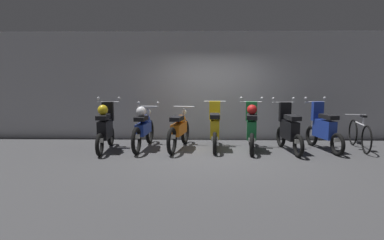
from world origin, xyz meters
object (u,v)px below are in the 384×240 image
Objects in this scene: motorbike_slot_0 at (105,128)px; motorbike_slot_1 at (143,128)px; motorbike_slot_3 at (215,128)px; motorbike_slot_6 at (323,129)px; motorbike_slot_2 at (179,130)px; motorbike_slot_5 at (289,130)px; motorbike_slot_4 at (251,127)px; bicycle at (359,135)px.

motorbike_slot_1 is (0.89, 0.24, -0.04)m from motorbike_slot_0.
motorbike_slot_6 is (2.66, -0.10, 0.00)m from motorbike_slot_3.
motorbike_slot_2 is at bearing -177.81° from motorbike_slot_3.
motorbike_slot_2 is 2.67m from motorbike_slot_5.
motorbike_slot_0 is 1.00× the size of motorbike_slot_4.
motorbike_slot_3 is (0.89, 0.03, 0.03)m from motorbike_slot_2.
bicycle is at bearing 0.72° from motorbike_slot_2.
motorbike_slot_6 is at bearing 11.05° from motorbike_slot_5.
motorbike_slot_3 is 1.00× the size of motorbike_slot_5.
motorbike_slot_5 is (2.66, -0.23, 0.04)m from motorbike_slot_2.
motorbike_slot_3 is 0.98× the size of bicycle.
motorbike_slot_1 is 1.01× the size of motorbike_slot_2.
motorbike_slot_3 is 1.00× the size of motorbike_slot_4.
motorbike_slot_0 is at bearing -172.48° from motorbike_slot_2.
motorbike_slot_0 reaches higher than bicycle.
motorbike_slot_0 is 5.34m from motorbike_slot_6.
motorbike_slot_5 is 0.90m from motorbike_slot_6.
motorbike_slot_3 is at bearing 0.84° from motorbike_slot_1.
motorbike_slot_0 is 3.57m from motorbike_slot_4.
motorbike_slot_3 is 1.01× the size of motorbike_slot_6.
motorbike_slot_0 is 1.01× the size of motorbike_slot_6.
motorbike_slot_3 is 1.80m from motorbike_slot_5.
motorbike_slot_5 is (3.56, -0.24, -0.00)m from motorbike_slot_1.
motorbike_slot_4 is 1.00× the size of motorbike_slot_5.
bicycle is (6.28, 0.29, -0.21)m from motorbike_slot_0.
bicycle is at bearing 0.52° from motorbike_slot_1.
motorbike_slot_2 is 1.15× the size of motorbike_slot_3.
motorbike_slot_6 is (5.34, 0.17, -0.04)m from motorbike_slot_0.
motorbike_slot_2 is (1.79, 0.24, -0.08)m from motorbike_slot_0.
motorbike_slot_0 and motorbike_slot_5 have the same top height.
motorbike_slot_2 is 1.15× the size of motorbike_slot_5.
motorbike_slot_2 is 1.16× the size of motorbike_slot_6.
motorbike_slot_2 is 4.50m from bicycle.
motorbike_slot_2 is (0.89, -0.01, -0.04)m from motorbike_slot_1.
bicycle is at bearing 3.63° from motorbike_slot_4.
motorbike_slot_0 is 6.29m from bicycle.
motorbike_slot_4 is 1.77m from motorbike_slot_6.
motorbike_slot_5 is at bearing 0.02° from motorbike_slot_0.
motorbike_slot_2 is 1.12× the size of bicycle.
bicycle is (2.72, 0.17, -0.21)m from motorbike_slot_4.
motorbike_slot_5 is at bearing -170.97° from bicycle.
motorbike_slot_4 is at bearing -178.23° from motorbike_slot_6.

